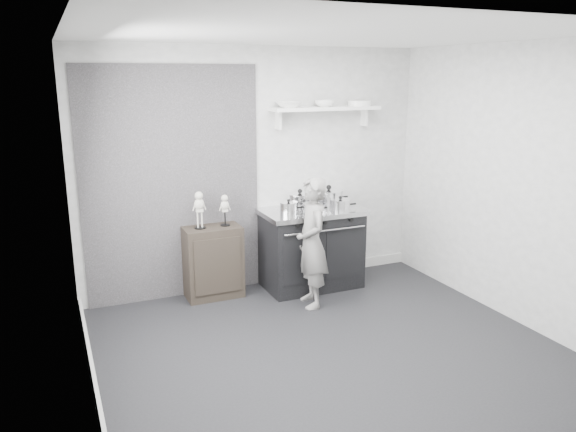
{
  "coord_description": "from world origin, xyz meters",
  "views": [
    {
      "loc": [
        -2.15,
        -4.07,
        2.4
      ],
      "look_at": [
        0.02,
        0.95,
        1.01
      ],
      "focal_mm": 35.0,
      "sensor_mm": 36.0,
      "label": 1
    }
  ],
  "objects": [
    {
      "name": "pot_front_right",
      "position": [
        0.82,
        1.31,
        0.98
      ],
      "size": [
        0.31,
        0.22,
        0.16
      ],
      "color": "silver",
      "rests_on": "stove"
    },
    {
      "name": "pot_front_center",
      "position": [
        0.46,
        1.3,
        0.97
      ],
      "size": [
        0.29,
        0.2,
        0.15
      ],
      "color": "silver",
      "rests_on": "stove"
    },
    {
      "name": "side_cabinet",
      "position": [
        -0.59,
        1.61,
        0.4
      ],
      "size": [
        0.61,
        0.36,
        0.8
      ],
      "primitive_type": "cube",
      "color": "black",
      "rests_on": "ground"
    },
    {
      "name": "skeleton_torso",
      "position": [
        -0.44,
        1.61,
        0.99
      ],
      "size": [
        0.11,
        0.07,
        0.39
      ],
      "primitive_type": null,
      "color": "beige",
      "rests_on": "side_cabinet"
    },
    {
      "name": "pot_back_right",
      "position": [
        0.8,
        1.56,
        1.01
      ],
      "size": [
        0.42,
        0.33,
        0.24
      ],
      "color": "silver",
      "rests_on": "stove"
    },
    {
      "name": "stove",
      "position": [
        0.54,
        1.48,
        0.46
      ],
      "size": [
        1.14,
        0.71,
        0.92
      ],
      "color": "black",
      "rests_on": "ground"
    },
    {
      "name": "pot_back_left",
      "position": [
        0.45,
        1.6,
        1.0
      ],
      "size": [
        0.38,
        0.3,
        0.22
      ],
      "color": "silver",
      "rests_on": "stove"
    },
    {
      "name": "room_shell",
      "position": [
        -0.09,
        0.15,
        1.64
      ],
      "size": [
        4.02,
        3.62,
        2.71
      ],
      "color": "#A4A5A2",
      "rests_on": "ground"
    },
    {
      "name": "pot_front_left",
      "position": [
        0.22,
        1.38,
        0.98
      ],
      "size": [
        0.29,
        0.2,
        0.17
      ],
      "color": "silver",
      "rests_on": "stove"
    },
    {
      "name": "bowl_large",
      "position": [
        0.34,
        1.67,
        2.07
      ],
      "size": [
        0.28,
        0.28,
        0.07
      ],
      "primitive_type": "imported",
      "color": "white",
      "rests_on": "wall_shelf"
    },
    {
      "name": "wall_shelf",
      "position": [
        0.8,
        1.68,
        2.01
      ],
      "size": [
        1.3,
        0.26,
        0.24
      ],
      "color": "white",
      "rests_on": "room_shell"
    },
    {
      "name": "plate_stack",
      "position": [
        1.24,
        1.67,
        2.07
      ],
      "size": [
        0.27,
        0.27,
        0.06
      ],
      "primitive_type": "cylinder",
      "color": "white",
      "rests_on": "wall_shelf"
    },
    {
      "name": "ground",
      "position": [
        0.0,
        0.0,
        0.0
      ],
      "size": [
        4.0,
        4.0,
        0.0
      ],
      "primitive_type": "plane",
      "color": "black",
      "rests_on": "ground"
    },
    {
      "name": "bowl_small",
      "position": [
        0.78,
        1.67,
        2.08
      ],
      "size": [
        0.23,
        0.23,
        0.07
      ],
      "primitive_type": "imported",
      "color": "white",
      "rests_on": "wall_shelf"
    },
    {
      "name": "skeleton_full",
      "position": [
        -0.72,
        1.61,
        1.03
      ],
      "size": [
        0.13,
        0.08,
        0.46
      ],
      "primitive_type": null,
      "color": "beige",
      "rests_on": "side_cabinet"
    },
    {
      "name": "child",
      "position": [
        0.3,
        0.96,
        0.69
      ],
      "size": [
        0.4,
        0.55,
        1.38
      ],
      "primitive_type": "imported",
      "rotation": [
        0.0,
        0.0,
        -1.72
      ],
      "color": "gray",
      "rests_on": "ground"
    }
  ]
}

